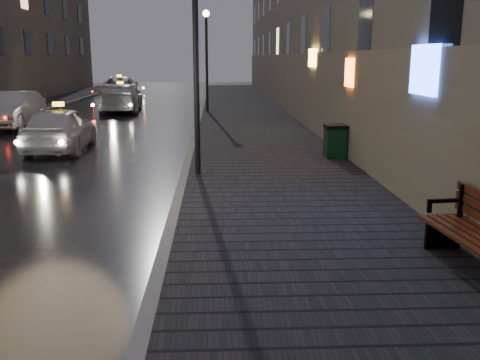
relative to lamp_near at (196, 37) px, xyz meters
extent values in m
plane|color=black|center=(-1.85, -6.00, -3.49)|extent=(120.00, 120.00, 0.00)
cube|color=black|center=(2.05, 15.00, -3.41)|extent=(4.60, 58.00, 0.15)
cube|color=slate|center=(-0.35, 15.00, -3.41)|extent=(0.20, 58.00, 0.15)
cube|color=black|center=(-10.55, 15.00, -3.41)|extent=(2.40, 58.00, 0.15)
cube|color=slate|center=(-9.25, 15.00, -3.41)|extent=(0.20, 58.00, 0.15)
cube|color=#6B6051|center=(-15.35, 33.00, 2.01)|extent=(6.00, 22.00, 11.00)
cylinder|color=black|center=(0.00, 0.00, -0.84)|extent=(0.14, 0.14, 5.00)
cylinder|color=black|center=(0.00, 16.00, -0.84)|extent=(0.14, 0.14, 5.00)
sphere|color=#FFD88C|center=(0.00, 16.00, 1.76)|extent=(0.36, 0.36, 0.36)
cube|color=black|center=(3.93, -5.58, -3.11)|extent=(0.56, 0.12, 0.45)
cube|color=black|center=(4.17, -5.56, -2.72)|extent=(0.07, 0.07, 0.78)
cube|color=black|center=(3.87, -5.58, -2.58)|extent=(0.47, 0.10, 0.06)
cube|color=#501B11|center=(4.00, -6.41, -2.86)|extent=(0.87, 2.07, 0.04)
cube|color=black|center=(3.95, 2.14, -2.91)|extent=(0.59, 0.59, 0.85)
cube|color=black|center=(3.95, 2.14, -2.44)|extent=(0.63, 0.63, 0.11)
imported|color=silver|center=(-4.66, 4.50, -2.76)|extent=(1.83, 4.34, 1.46)
imported|color=#A9A8B0|center=(-8.46, 10.63, -2.71)|extent=(1.71, 4.73, 1.55)
imported|color=#B9B8BF|center=(-4.91, 17.52, -2.71)|extent=(2.58, 5.53, 1.56)
imported|color=white|center=(-6.69, 27.50, -2.68)|extent=(3.40, 6.14, 1.62)
camera|label=1|loc=(0.47, -13.22, -0.46)|focal=40.00mm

